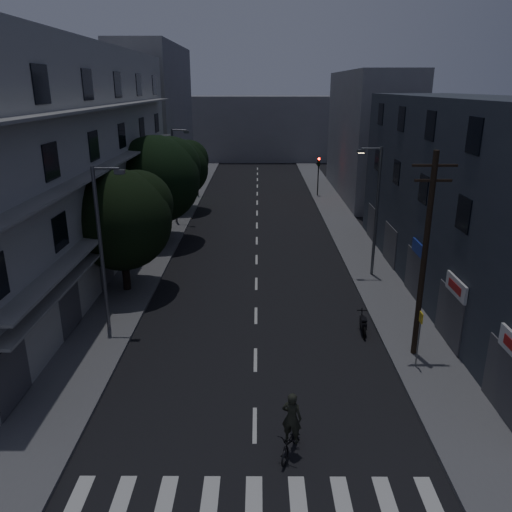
{
  "coord_description": "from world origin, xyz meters",
  "views": [
    {
      "loc": [
        0.11,
        -12.97,
        11.54
      ],
      "look_at": [
        0.0,
        12.0,
        3.0
      ],
      "focal_mm": 35.0,
      "sensor_mm": 36.0,
      "label": 1
    }
  ],
  "objects_px": {
    "bus_stop_sign": "(420,330)",
    "cyclist": "(291,433)",
    "motorcycle": "(363,325)",
    "utility_pole": "(425,253)"
  },
  "relations": [
    {
      "from": "utility_pole",
      "to": "cyclist",
      "type": "height_order",
      "value": "utility_pole"
    },
    {
      "from": "bus_stop_sign",
      "to": "cyclist",
      "type": "distance_m",
      "value": 7.76
    },
    {
      "from": "bus_stop_sign",
      "to": "motorcycle",
      "type": "bearing_deg",
      "value": 115.85
    },
    {
      "from": "motorcycle",
      "to": "cyclist",
      "type": "relative_size",
      "value": 0.75
    },
    {
      "from": "bus_stop_sign",
      "to": "motorcycle",
      "type": "xyz_separation_m",
      "value": [
        -1.61,
        3.32,
        -1.45
      ]
    },
    {
      "from": "bus_stop_sign",
      "to": "cyclist",
      "type": "relative_size",
      "value": 1.1
    },
    {
      "from": "utility_pole",
      "to": "cyclist",
      "type": "relative_size",
      "value": 3.91
    },
    {
      "from": "motorcycle",
      "to": "cyclist",
      "type": "xyz_separation_m",
      "value": [
        -4.05,
        -8.5,
        0.34
      ]
    },
    {
      "from": "motorcycle",
      "to": "cyclist",
      "type": "bearing_deg",
      "value": -111.98
    },
    {
      "from": "motorcycle",
      "to": "bus_stop_sign",
      "type": "bearing_deg",
      "value": -60.63
    }
  ]
}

